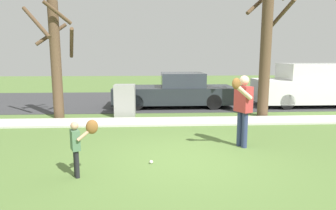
{
  "coord_description": "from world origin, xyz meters",
  "views": [
    {
      "loc": [
        -0.73,
        -6.16,
        2.22
      ],
      "look_at": [
        -0.32,
        1.15,
        1.0
      ],
      "focal_mm": 31.6,
      "sensor_mm": 36.0,
      "label": 1
    }
  ],
  "objects": [
    {
      "name": "street_tree_near",
      "position": [
        3.39,
        4.44,
        2.97
      ],
      "size": [
        1.85,
        1.89,
        5.6
      ],
      "color": "brown",
      "rests_on": "ground"
    },
    {
      "name": "parked_pickup_dark",
      "position": [
        0.3,
        6.68,
        0.67
      ],
      "size": [
        5.2,
        1.95,
        1.48
      ],
      "rotation": [
        0.0,
        0.0,
        3.14
      ],
      "color": "#23282D",
      "rests_on": "road_surface"
    },
    {
      "name": "person_adult",
      "position": [
        1.45,
        0.75,
        1.08
      ],
      "size": [
        0.64,
        0.83,
        1.76
      ],
      "rotation": [
        0.0,
        0.0,
        -2.71
      ],
      "color": "navy",
      "rests_on": "ground"
    },
    {
      "name": "person_child",
      "position": [
        -2.05,
        -0.88,
        0.7
      ],
      "size": [
        0.56,
        0.34,
        1.08
      ],
      "rotation": [
        0.0,
        0.0,
        0.43
      ],
      "color": "black",
      "rests_on": "ground"
    },
    {
      "name": "street_tree_far",
      "position": [
        -4.1,
        4.57,
        2.21
      ],
      "size": [
        1.84,
        1.88,
        4.1
      ],
      "color": "brown",
      "rests_on": "ground"
    },
    {
      "name": "ground_plane",
      "position": [
        0.0,
        3.5,
        0.0
      ],
      "size": [
        48.0,
        48.0,
        0.0
      ],
      "primitive_type": "plane",
      "color": "#567538"
    },
    {
      "name": "parked_van_white",
      "position": [
        6.42,
        6.54,
        0.9
      ],
      "size": [
        5.0,
        1.95,
        1.88
      ],
      "rotation": [
        0.0,
        0.0,
        3.14
      ],
      "color": "silver",
      "rests_on": "road_surface"
    },
    {
      "name": "sidewalk_strip",
      "position": [
        0.0,
        3.6,
        0.03
      ],
      "size": [
        36.0,
        1.2,
        0.06
      ],
      "primitive_type": "cube",
      "color": "beige",
      "rests_on": "ground"
    },
    {
      "name": "road_surface",
      "position": [
        0.0,
        8.6,
        0.01
      ],
      "size": [
        36.0,
        6.8,
        0.02
      ],
      "primitive_type": "cube",
      "color": "#38383A",
      "rests_on": "ground"
    },
    {
      "name": "utility_cabinet",
      "position": [
        -1.73,
        4.75,
        0.59
      ],
      "size": [
        0.75,
        0.67,
        1.18
      ],
      "primitive_type": "cube",
      "color": "gray",
      "rests_on": "ground"
    },
    {
      "name": "baseball",
      "position": [
        -0.75,
        -0.28,
        0.04
      ],
      "size": [
        0.07,
        0.07,
        0.07
      ],
      "primitive_type": "sphere",
      "color": "white",
      "rests_on": "ground"
    }
  ]
}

